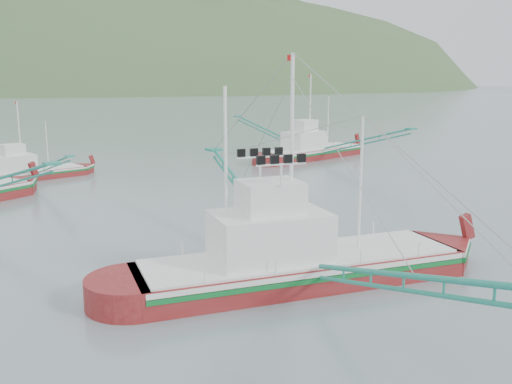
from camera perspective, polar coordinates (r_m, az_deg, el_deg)
ground at (r=32.52m, az=6.10°, el=-7.26°), size 1200.00×1200.00×0.00m
main_boat at (r=29.04m, az=4.16°, el=-4.74°), size 17.52×30.13×12.41m
bg_boat_right at (r=74.44m, az=5.54°, el=4.82°), size 16.29×28.46×11.60m
bg_boat_far at (r=63.10m, az=-22.14°, el=2.33°), size 12.08×21.24×8.64m
headland_right at (r=522.72m, az=-5.07°, el=10.24°), size 684.00×432.00×306.00m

